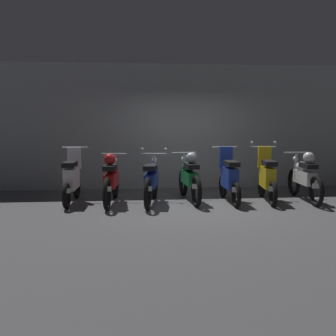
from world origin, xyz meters
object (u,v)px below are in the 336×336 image
at_px(motorbike_slot_0, 72,179).
at_px(motorbike_slot_3, 189,177).
at_px(motorbike_slot_2, 151,180).
at_px(motorbike_slot_4, 229,178).
at_px(motorbike_slot_6, 304,177).
at_px(motorbike_slot_1, 111,179).
at_px(motorbike_slot_5, 267,177).

height_order(motorbike_slot_0, motorbike_slot_3, motorbike_slot_0).
relative_size(motorbike_slot_2, motorbike_slot_4, 1.15).
xyz_separation_m(motorbike_slot_4, motorbike_slot_6, (1.68, -0.01, 0.00)).
bearing_deg(motorbike_slot_6, motorbike_slot_0, 177.77).
distance_m(motorbike_slot_0, motorbike_slot_6, 5.03).
bearing_deg(motorbike_slot_6, motorbike_slot_2, -179.81).
distance_m(motorbike_slot_1, motorbike_slot_3, 1.68).
xyz_separation_m(motorbike_slot_0, motorbike_slot_1, (0.84, -0.17, 0.00)).
bearing_deg(motorbike_slot_6, motorbike_slot_1, 179.65).
distance_m(motorbike_slot_5, motorbike_slot_6, 0.84).
bearing_deg(motorbike_slot_4, motorbike_slot_5, 1.19).
xyz_separation_m(motorbike_slot_2, motorbike_slot_3, (0.83, 0.19, 0.03)).
bearing_deg(motorbike_slot_4, motorbike_slot_6, -0.51).
height_order(motorbike_slot_2, motorbike_slot_5, motorbike_slot_5).
xyz_separation_m(motorbike_slot_2, motorbike_slot_6, (3.35, 0.01, 0.03)).
height_order(motorbike_slot_3, motorbike_slot_5, motorbike_slot_5).
xyz_separation_m(motorbike_slot_3, motorbike_slot_4, (0.84, -0.16, -0.00)).
xyz_separation_m(motorbike_slot_1, motorbike_slot_5, (3.36, 0.01, 0.00)).
relative_size(motorbike_slot_1, motorbike_slot_6, 1.00).
bearing_deg(motorbike_slot_3, motorbike_slot_1, -174.76).
relative_size(motorbike_slot_0, motorbike_slot_6, 0.86).
bearing_deg(motorbike_slot_4, motorbike_slot_1, 179.76).
bearing_deg(motorbike_slot_3, motorbike_slot_6, -4.07).
height_order(motorbike_slot_0, motorbike_slot_1, motorbike_slot_0).
height_order(motorbike_slot_0, motorbike_slot_6, motorbike_slot_0).
relative_size(motorbike_slot_2, motorbike_slot_3, 0.99).
bearing_deg(motorbike_slot_1, motorbike_slot_0, 168.48).
xyz_separation_m(motorbike_slot_0, motorbike_slot_3, (2.51, -0.02, 0.00)).
xyz_separation_m(motorbike_slot_0, motorbike_slot_6, (5.03, -0.20, 0.00)).
bearing_deg(motorbike_slot_0, motorbike_slot_2, -7.03).
distance_m(motorbike_slot_1, motorbike_slot_2, 0.84).
distance_m(motorbike_slot_4, motorbike_slot_5, 0.84).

